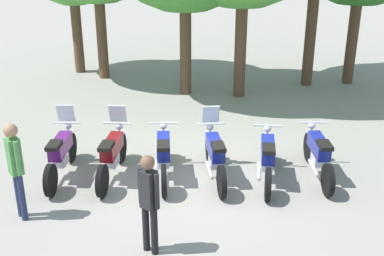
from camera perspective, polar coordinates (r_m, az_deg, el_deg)
ground_plane at (r=9.82m, az=-0.30°, el=-5.96°), size 80.00×80.00×0.00m
motorcycle_0 at (r=10.02m, az=-15.59°, el=-2.93°), size 0.62×2.19×1.37m
motorcycle_1 at (r=9.77m, az=-9.64°, el=-3.07°), size 0.62×2.19×1.37m
motorcycle_2 at (r=9.66m, az=-3.46°, el=-3.18°), size 0.63×2.18×0.99m
motorcycle_3 at (r=9.60m, az=2.78°, el=-3.21°), size 0.72×2.16×1.37m
motorcycle_4 at (r=9.62m, az=9.11°, el=-3.53°), size 0.62×2.19×0.99m
motorcycle_5 at (r=10.00m, az=15.03°, el=-3.02°), size 0.62×2.19×0.99m
person_0 at (r=7.18m, az=-5.24°, el=-8.39°), size 0.39×0.30×1.66m
person_1 at (r=8.51m, az=-20.60°, el=-4.08°), size 0.34×0.34×1.78m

